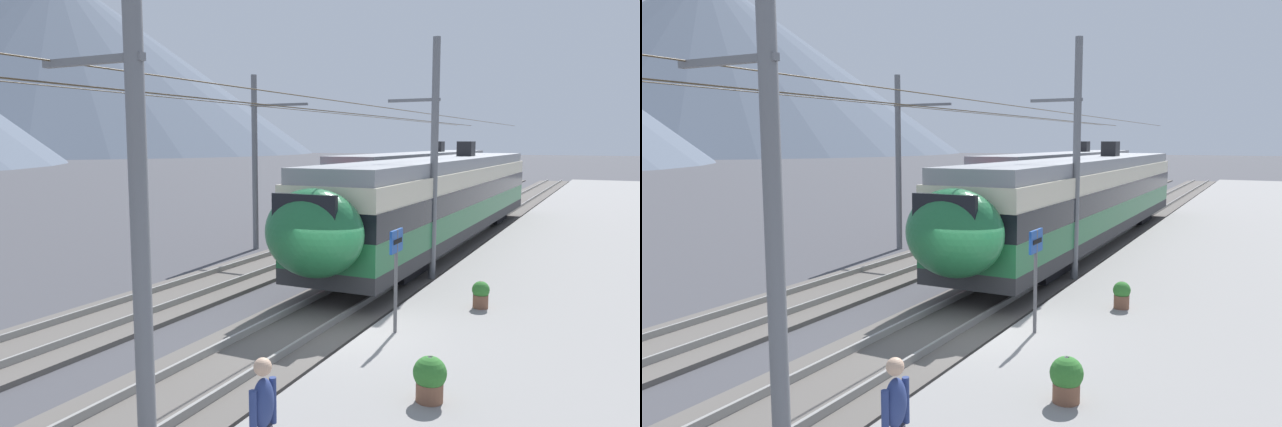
{
  "view_description": "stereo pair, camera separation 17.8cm",
  "coord_description": "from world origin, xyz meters",
  "views": [
    {
      "loc": [
        -12.12,
        -5.61,
        4.55
      ],
      "look_at": [
        4.53,
        2.81,
        2.3
      ],
      "focal_mm": 33.62,
      "sensor_mm": 36.0,
      "label": 1
    },
    {
      "loc": [
        -12.03,
        -5.76,
        4.55
      ],
      "look_at": [
        4.53,
        2.81,
        2.3
      ],
      "focal_mm": 33.62,
      "sensor_mm": 36.0,
      "label": 2
    }
  ],
  "objects": [
    {
      "name": "passenger_walking",
      "position": [
        -6.37,
        -1.94,
        1.28
      ],
      "size": [
        0.53,
        0.22,
        1.69
      ],
      "color": "#383842",
      "rests_on": "platform_slab"
    },
    {
      "name": "catenary_mast_mid",
      "position": [
        6.57,
        -0.12,
        4.06
      ],
      "size": [
        48.71,
        1.72,
        7.79
      ],
      "color": "slate",
      "rests_on": "ground"
    },
    {
      "name": "ground_plane",
      "position": [
        0.0,
        0.0,
        0.0
      ],
      "size": [
        400.0,
        400.0,
        0.0
      ],
      "primitive_type": "plane",
      "color": "#424247"
    },
    {
      "name": "platform_slab",
      "position": [
        0.0,
        -4.48,
        0.17
      ],
      "size": [
        120.0,
        7.65,
        0.33
      ],
      "primitive_type": "cube",
      "color": "gray",
      "rests_on": "ground"
    },
    {
      "name": "platform_sign",
      "position": [
        0.14,
        -1.28,
        2.02
      ],
      "size": [
        0.7,
        0.08,
        2.31
      ],
      "color": "#59595B",
      "rests_on": "platform_slab"
    },
    {
      "name": "train_near_platform",
      "position": [
        12.76,
        1.19,
        2.22
      ],
      "size": [
        25.13,
        2.92,
        4.27
      ],
      "color": "#2D2D30",
      "rests_on": "track_near"
    },
    {
      "name": "track_far",
      "position": [
        0.0,
        5.81,
        0.07
      ],
      "size": [
        120.0,
        3.0,
        0.28
      ],
      "color": "#5B5651",
      "rests_on": "ground"
    },
    {
      "name": "catenary_mast_far_side",
      "position": [
        9.07,
        7.96,
        3.9
      ],
      "size": [
        48.71,
        2.66,
        7.28
      ],
      "color": "slate",
      "rests_on": "ground"
    },
    {
      "name": "potted_plant_platform_edge",
      "position": [
        2.99,
        -2.55,
        0.71
      ],
      "size": [
        0.44,
        0.44,
        0.69
      ],
      "color": "brown",
      "rests_on": "platform_slab"
    },
    {
      "name": "train_far_track",
      "position": [
        24.28,
        5.81,
        2.22
      ],
      "size": [
        25.16,
        2.98,
        4.27
      ],
      "color": "#2D2D30",
      "rests_on": "track_far"
    },
    {
      "name": "mountain_right_ridge",
      "position": [
        154.53,
        192.55,
        35.26
      ],
      "size": [
        197.56,
        197.56,
        70.52
      ],
      "primitive_type": "cone",
      "color": "#515B6B",
      "rests_on": "ground"
    },
    {
      "name": "catenary_mast_west",
      "position": [
        -6.5,
        -0.13,
        4.14
      ],
      "size": [
        48.71,
        1.72,
        8.02
      ],
      "color": "slate",
      "rests_on": "ground"
    },
    {
      "name": "potted_plant_by_shelter",
      "position": [
        -2.98,
        -2.99,
        0.75
      ],
      "size": [
        0.55,
        0.55,
        0.76
      ],
      "color": "brown",
      "rests_on": "platform_slab"
    },
    {
      "name": "track_near",
      "position": [
        0.0,
        1.19,
        0.07
      ],
      "size": [
        120.0,
        3.0,
        0.28
      ],
      "color": "#5B5651",
      "rests_on": "ground"
    }
  ]
}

